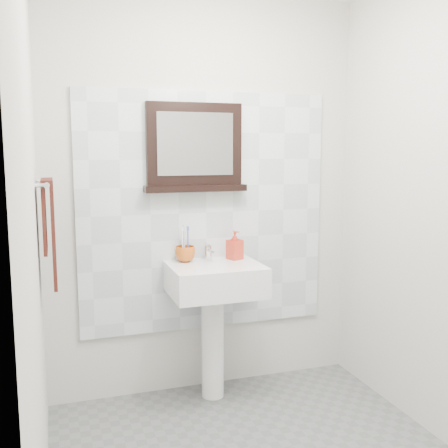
{
  "coord_description": "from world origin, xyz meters",
  "views": [
    {
      "loc": [
        -0.93,
        -2.07,
        1.54
      ],
      "look_at": [
        -0.06,
        0.55,
        1.15
      ],
      "focal_mm": 42.0,
      "sensor_mm": 36.0,
      "label": 1
    }
  ],
  "objects_px": {
    "hand_towel": "(50,224)",
    "framed_mirror": "(195,150)",
    "pedestal_sink": "(215,294)",
    "toothbrush_cup": "(185,254)",
    "soap_dispenser": "(235,245)"
  },
  "relations": [
    {
      "from": "soap_dispenser",
      "to": "hand_towel",
      "type": "height_order",
      "value": "hand_towel"
    },
    {
      "from": "soap_dispenser",
      "to": "hand_towel",
      "type": "xyz_separation_m",
      "value": [
        -1.1,
        -0.26,
        0.22
      ]
    },
    {
      "from": "hand_towel",
      "to": "soap_dispenser",
      "type": "bearing_deg",
      "value": 13.2
    },
    {
      "from": "hand_towel",
      "to": "toothbrush_cup",
      "type": "bearing_deg",
      "value": 19.76
    },
    {
      "from": "pedestal_sink",
      "to": "framed_mirror",
      "type": "distance_m",
      "value": 0.89
    },
    {
      "from": "toothbrush_cup",
      "to": "soap_dispenser",
      "type": "bearing_deg",
      "value": -4.3
    },
    {
      "from": "pedestal_sink",
      "to": "toothbrush_cup",
      "type": "bearing_deg",
      "value": 140.94
    },
    {
      "from": "toothbrush_cup",
      "to": "hand_towel",
      "type": "relative_size",
      "value": 0.22
    },
    {
      "from": "framed_mirror",
      "to": "toothbrush_cup",
      "type": "bearing_deg",
      "value": -142.05
    },
    {
      "from": "hand_towel",
      "to": "framed_mirror",
      "type": "bearing_deg",
      "value": 21.76
    },
    {
      "from": "pedestal_sink",
      "to": "toothbrush_cup",
      "type": "xyz_separation_m",
      "value": [
        -0.15,
        0.12,
        0.23
      ]
    },
    {
      "from": "pedestal_sink",
      "to": "toothbrush_cup",
      "type": "height_order",
      "value": "pedestal_sink"
    },
    {
      "from": "framed_mirror",
      "to": "hand_towel",
      "type": "height_order",
      "value": "framed_mirror"
    },
    {
      "from": "toothbrush_cup",
      "to": "framed_mirror",
      "type": "xyz_separation_m",
      "value": [
        0.08,
        0.06,
        0.63
      ]
    },
    {
      "from": "toothbrush_cup",
      "to": "hand_towel",
      "type": "height_order",
      "value": "hand_towel"
    }
  ]
}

